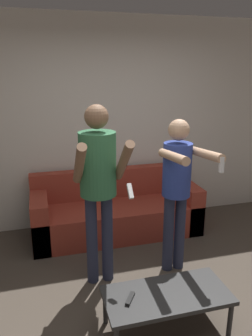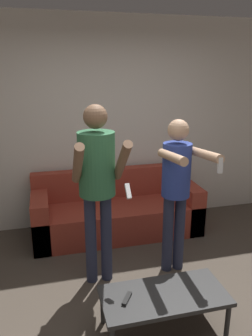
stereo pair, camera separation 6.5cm
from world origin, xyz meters
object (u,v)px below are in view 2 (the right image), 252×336
Objects in this scene: couch at (117,212)px; remote_on_table at (127,299)px; person_standing_right at (177,182)px; person_standing_left at (97,176)px; coffee_table at (164,298)px.

couch is 14.45× the size of remote_on_table.
person_standing_right is at bearing 47.53° from remote_on_table.
couch is at bearing 111.71° from person_standing_right.
coffee_table is at bearing -63.45° from person_standing_left.
couch is 1.76m from coffee_table.
remote_on_table reaches higher than coffee_table.
person_standing_right is 1.10m from coffee_table.
couch is 1.34m from person_standing_left.
couch reaches higher than remote_on_table.
person_standing_right is 1.59× the size of coffee_table.
person_standing_left is at bearing 116.55° from coffee_table.
person_standing_left is 0.79m from person_standing_right.
couch is 1.28m from person_standing_right.
person_standing_left is 1.10× the size of person_standing_right.
remote_on_table is (-0.30, 0.00, 0.05)m from coffee_table.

